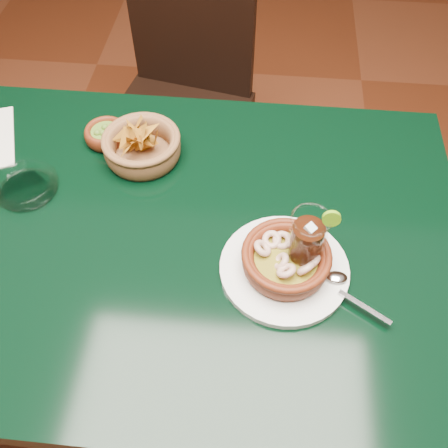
# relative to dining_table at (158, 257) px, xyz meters

# --- Properties ---
(ground) EXTENTS (7.00, 7.00, 0.00)m
(ground) POSITION_rel_dining_table_xyz_m (0.00, 0.00, -0.65)
(ground) COLOR #471C0C
(ground) RESTS_ON ground
(dining_table) EXTENTS (1.20, 0.80, 0.75)m
(dining_table) POSITION_rel_dining_table_xyz_m (0.00, 0.00, 0.00)
(dining_table) COLOR black
(dining_table) RESTS_ON ground
(dining_chair) EXTENTS (0.49, 0.49, 0.90)m
(dining_chair) POSITION_rel_dining_table_xyz_m (-0.07, 0.71, -0.15)
(dining_chair) COLOR black
(dining_chair) RESTS_ON ground
(shrimp_plate) EXTENTS (0.30, 0.23, 0.07)m
(shrimp_plate) POSITION_rel_dining_table_xyz_m (0.25, -0.07, 0.13)
(shrimp_plate) COLOR silver
(shrimp_plate) RESTS_ON dining_table
(chip_basket) EXTENTS (0.20, 0.20, 0.11)m
(chip_basket) POSITION_rel_dining_table_xyz_m (-0.06, 0.19, 0.13)
(chip_basket) COLOR brown
(chip_basket) RESTS_ON dining_table
(guacamole_ramekin) EXTENTS (0.11, 0.11, 0.04)m
(guacamole_ramekin) POSITION_rel_dining_table_xyz_m (-0.15, 0.24, 0.12)
(guacamole_ramekin) COLOR #501C0B
(guacamole_ramekin) RESTS_ON dining_table
(cola_drink) EXTENTS (0.14, 0.14, 0.16)m
(cola_drink) POSITION_rel_dining_table_xyz_m (0.28, -0.06, 0.17)
(cola_drink) COLOR white
(cola_drink) RESTS_ON dining_table
(glass_ashtray) EXTENTS (0.14, 0.14, 0.03)m
(glass_ashtray) POSITION_rel_dining_table_xyz_m (-0.27, 0.07, 0.11)
(glass_ashtray) COLOR white
(glass_ashtray) RESTS_ON dining_table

